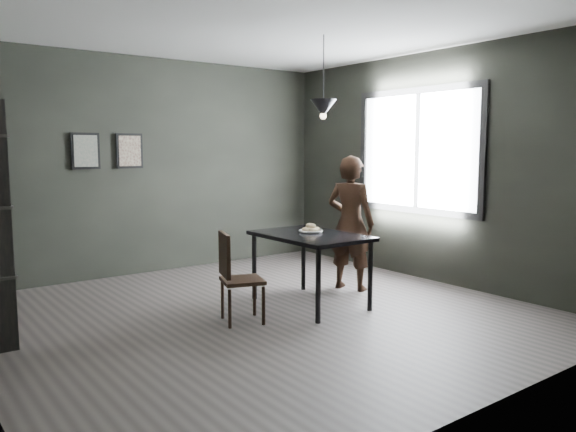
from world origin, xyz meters
TOP-DOWN VIEW (x-y plane):
  - ground at (0.00, 0.00)m, footprint 5.00×5.00m
  - back_wall at (0.00, 2.50)m, footprint 5.00×0.10m
  - ceiling at (0.00, 0.00)m, footprint 5.00×5.00m
  - window_assembly at (2.47, 0.20)m, footprint 0.04×1.96m
  - cafe_table at (0.60, 0.00)m, footprint 0.80×1.20m
  - white_plate at (0.68, 0.09)m, footprint 0.23×0.23m
  - donut_pile at (0.68, 0.09)m, footprint 0.20×0.20m
  - woman at (1.39, 0.24)m, footprint 0.57×0.67m
  - wood_chair at (-0.35, -0.05)m, footprint 0.47×0.47m
  - pendant_lamp at (0.85, 0.10)m, footprint 0.28×0.28m
  - framed_print_left at (-0.90, 2.47)m, footprint 0.34×0.04m
  - framed_print_right at (-0.35, 2.47)m, footprint 0.34×0.04m

SIDE VIEW (x-z plane):
  - ground at x=0.00m, z-range 0.00..0.00m
  - wood_chair at x=-0.35m, z-range 0.06..0.92m
  - cafe_table at x=0.60m, z-range 0.30..1.05m
  - white_plate at x=0.68m, z-range 0.75..0.76m
  - woman at x=1.39m, z-range 0.00..1.55m
  - donut_pile at x=0.68m, z-range 0.75..0.83m
  - back_wall at x=0.00m, z-range 0.00..2.80m
  - window_assembly at x=2.47m, z-range 0.82..2.38m
  - framed_print_left at x=-0.90m, z-range 1.38..1.82m
  - framed_print_right at x=-0.35m, z-range 1.38..1.82m
  - pendant_lamp at x=0.85m, z-range 1.62..2.48m
  - ceiling at x=0.00m, z-range 2.79..2.81m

